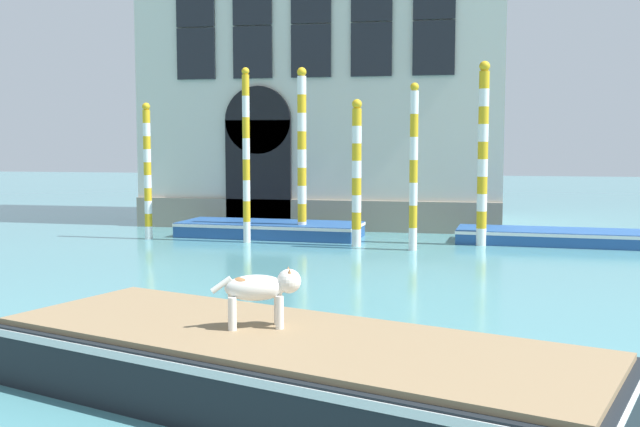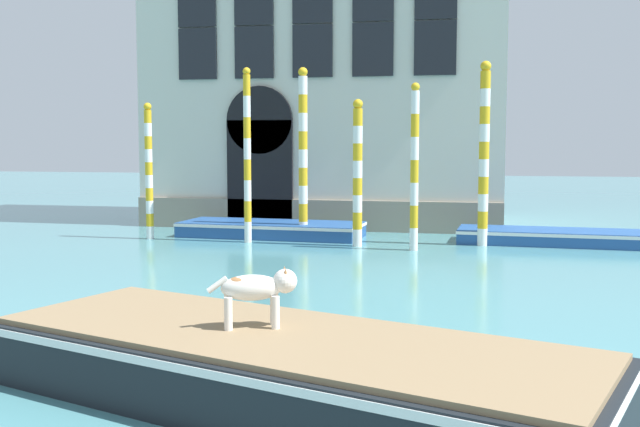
# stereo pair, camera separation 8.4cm
# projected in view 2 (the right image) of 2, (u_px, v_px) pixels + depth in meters

# --- Properties ---
(palazzo_left) EXTENTS (10.96, 6.13, 12.06)m
(palazzo_left) POSITION_uv_depth(u_px,v_px,m) (332.00, 37.00, 24.45)
(palazzo_left) COLOR beige
(palazzo_left) RESTS_ON ground_plane
(boat_foreground) EXTENTS (6.74, 4.16, 0.70)m
(boat_foreground) POSITION_uv_depth(u_px,v_px,m) (285.00, 366.00, 7.42)
(boat_foreground) COLOR black
(boat_foreground) RESTS_ON ground_plane
(dog_on_deck) EXTENTS (0.89, 0.47, 0.61)m
(dog_on_deck) POSITION_uv_depth(u_px,v_px,m) (258.00, 288.00, 7.63)
(dog_on_deck) COLOR silver
(dog_on_deck) RESTS_ON boat_foreground
(boat_moored_near_palazzo) EXTENTS (5.10, 2.14, 0.40)m
(boat_moored_near_palazzo) POSITION_uv_depth(u_px,v_px,m) (271.00, 229.00, 20.59)
(boat_moored_near_palazzo) COLOR #234C8C
(boat_moored_near_palazzo) RESTS_ON ground_plane
(boat_moored_far) EXTENTS (4.91, 1.90, 0.36)m
(boat_moored_far) POSITION_uv_depth(u_px,v_px,m) (554.00, 236.00, 19.07)
(boat_moored_far) COLOR #234C8C
(boat_moored_far) RESTS_ON ground_plane
(mooring_pole_0) EXTENTS (0.27, 0.27, 4.59)m
(mooring_pole_0) POSITION_uv_depth(u_px,v_px,m) (484.00, 153.00, 18.59)
(mooring_pole_0) COLOR white
(mooring_pole_0) RESTS_ON ground_plane
(mooring_pole_1) EXTENTS (0.20, 0.20, 4.49)m
(mooring_pole_1) POSITION_uv_depth(u_px,v_px,m) (247.00, 155.00, 19.21)
(mooring_pole_1) COLOR white
(mooring_pole_1) RESTS_ON ground_plane
(mooring_pole_2) EXTENTS (0.25, 0.25, 3.65)m
(mooring_pole_2) POSITION_uv_depth(u_px,v_px,m) (358.00, 173.00, 18.52)
(mooring_pole_2) COLOR white
(mooring_pole_2) RESTS_ON ground_plane
(mooring_pole_3) EXTENTS (0.21, 0.21, 3.99)m
(mooring_pole_3) POSITION_uv_depth(u_px,v_px,m) (414.00, 167.00, 17.78)
(mooring_pole_3) COLOR white
(mooring_pole_3) RESTS_ON ground_plane
(mooring_pole_4) EXTENTS (0.21, 0.21, 3.63)m
(mooring_pole_4) POSITION_uv_depth(u_px,v_px,m) (149.00, 171.00, 19.91)
(mooring_pole_4) COLOR white
(mooring_pole_4) RESTS_ON ground_plane
(mooring_pole_5) EXTENTS (0.25, 0.25, 4.55)m
(mooring_pole_5) POSITION_uv_depth(u_px,v_px,m) (303.00, 153.00, 19.79)
(mooring_pole_5) COLOR white
(mooring_pole_5) RESTS_ON ground_plane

